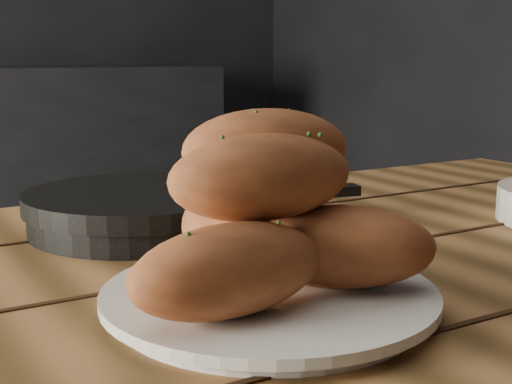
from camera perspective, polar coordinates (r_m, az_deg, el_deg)
plate at (r=0.55m, az=1.07°, el=-8.57°), size 0.26×0.26×0.02m
bread_rolls at (r=0.54m, az=0.80°, el=-1.90°), size 0.26×0.22×0.14m
skillet at (r=0.81m, az=-9.00°, el=-1.38°), size 0.39×0.26×0.05m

